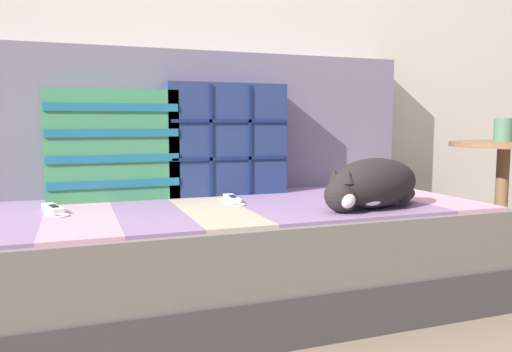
# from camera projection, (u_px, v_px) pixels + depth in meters

# --- Properties ---
(ground_plane) EXTENTS (14.00, 14.00, 0.00)m
(ground_plane) POSITION_uv_depth(u_px,v_px,m) (245.00, 311.00, 1.69)
(ground_plane) COLOR #7A6651
(couch) EXTENTS (1.76, 0.88, 0.35)m
(couch) POSITION_uv_depth(u_px,v_px,m) (235.00, 252.00, 1.77)
(couch) COLOR #3D3838
(couch) RESTS_ON ground_plane
(sofa_backrest) EXTENTS (1.72, 0.14, 0.56)m
(sofa_backrest) POSITION_uv_depth(u_px,v_px,m) (207.00, 122.00, 2.07)
(sofa_backrest) COLOR slate
(sofa_backrest) RESTS_ON couch
(throw_pillow_quilted) EXTENTS (0.47, 0.14, 0.43)m
(throw_pillow_quilted) POSITION_uv_depth(u_px,v_px,m) (226.00, 139.00, 1.95)
(throw_pillow_quilted) COLOR navy
(throw_pillow_quilted) RESTS_ON couch
(throw_pillow_striped) EXTENTS (0.46, 0.14, 0.40)m
(throw_pillow_striped) POSITION_uv_depth(u_px,v_px,m) (113.00, 145.00, 1.81)
(throw_pillow_striped) COLOR #3D8956
(throw_pillow_striped) RESTS_ON couch
(sleeping_cat) EXTENTS (0.41, 0.28, 0.16)m
(sleeping_cat) POSITION_uv_depth(u_px,v_px,m) (371.00, 185.00, 1.62)
(sleeping_cat) COLOR black
(sleeping_cat) RESTS_ON couch
(game_remote_near) EXTENTS (0.09, 0.21, 0.02)m
(game_remote_near) POSITION_uv_depth(u_px,v_px,m) (54.00, 209.00, 1.57)
(game_remote_near) COLOR white
(game_remote_near) RESTS_ON couch
(game_remote_far) EXTENTS (0.06, 0.20, 0.02)m
(game_remote_far) POSITION_uv_depth(u_px,v_px,m) (233.00, 199.00, 1.77)
(game_remote_far) COLOR white
(game_remote_far) RESTS_ON couch
(end_table) EXTENTS (0.44, 0.44, 0.55)m
(end_table) POSITION_uv_depth(u_px,v_px,m) (502.00, 183.00, 2.11)
(end_table) COLOR brown
(end_table) RESTS_ON ground_plane
(coffee_mug) EXTENTS (0.09, 0.08, 0.10)m
(coffee_mug) POSITION_uv_depth(u_px,v_px,m) (504.00, 130.00, 2.08)
(coffee_mug) COLOR #477056
(coffee_mug) RESTS_ON end_table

